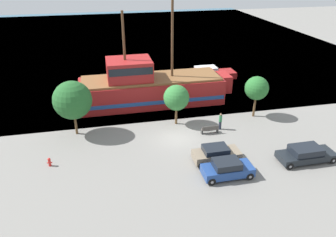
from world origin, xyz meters
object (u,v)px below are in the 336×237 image
(bench_promenade_east, at_px, (210,129))
(moored_boat_dockside, at_px, (209,74))
(pedestrian_walking_near, at_px, (220,121))
(parked_car_curb_front, at_px, (306,154))
(parked_car_curb_mid, at_px, (227,169))
(fire_hydrant, at_px, (49,162))
(pirate_ship, at_px, (149,87))
(parked_car_curb_rear, at_px, (216,154))

(bench_promenade_east, bearing_deg, moored_boat_dockside, 71.67)
(moored_boat_dockside, distance_m, pedestrian_walking_near, 15.69)
(parked_car_curb_front, xyz_separation_m, parked_car_curb_mid, (-7.41, -0.66, 0.05))
(fire_hydrant, bearing_deg, moored_boat_dockside, 42.18)
(parked_car_curb_front, bearing_deg, fire_hydrant, 169.58)
(parked_car_curb_front, relative_size, pedestrian_walking_near, 2.79)
(pirate_ship, xyz_separation_m, pedestrian_walking_near, (5.83, -8.24, -1.12))
(parked_car_curb_mid, height_order, pedestrian_walking_near, pedestrian_walking_near)
(fire_hydrant, bearing_deg, parked_car_curb_mid, -18.23)
(pedestrian_walking_near, bearing_deg, bench_promenade_east, -154.09)
(parked_car_curb_rear, relative_size, pedestrian_walking_near, 2.27)
(parked_car_curb_front, xyz_separation_m, pedestrian_walking_near, (-5.10, 7.04, 0.22))
(parked_car_curb_mid, distance_m, bench_promenade_east, 7.16)
(bench_promenade_east, bearing_deg, fire_hydrant, -170.56)
(moored_boat_dockside, xyz_separation_m, bench_promenade_east, (-5.23, -15.80, -0.20))
(pirate_ship, bearing_deg, pedestrian_walking_near, -54.71)
(parked_car_curb_front, height_order, parked_car_curb_rear, parked_car_curb_rear)
(bench_promenade_east, bearing_deg, parked_car_curb_rear, -103.10)
(parked_car_curb_mid, bearing_deg, bench_promenade_east, 81.77)
(pirate_ship, height_order, parked_car_curb_front, pirate_ship)
(pirate_ship, distance_m, fire_hydrant, 15.48)
(fire_hydrant, xyz_separation_m, bench_promenade_east, (14.96, 2.49, 0.03))
(pirate_ship, height_order, moored_boat_dockside, pirate_ship)
(parked_car_curb_front, relative_size, bench_promenade_east, 2.85)
(parked_car_curb_front, bearing_deg, parked_car_curb_rear, 168.07)
(parked_car_curb_rear, distance_m, pedestrian_walking_near, 5.96)
(pirate_ship, distance_m, parked_car_curb_rear, 14.17)
(parked_car_curb_front, xyz_separation_m, parked_car_curb_rear, (-7.51, 1.59, 0.03))
(parked_car_curb_front, bearing_deg, parked_car_curb_mid, -174.88)
(pirate_ship, relative_size, parked_car_curb_mid, 4.47)
(moored_boat_dockside, bearing_deg, pedestrian_walking_near, -104.58)
(parked_car_curb_rear, height_order, pedestrian_walking_near, pedestrian_walking_near)
(parked_car_curb_front, distance_m, fire_hydrant, 21.70)
(moored_boat_dockside, xyz_separation_m, parked_car_curb_mid, (-6.26, -22.88, 0.09))
(pedestrian_walking_near, bearing_deg, pirate_ship, 125.29)
(moored_boat_dockside, relative_size, parked_car_curb_rear, 1.87)
(parked_car_curb_front, bearing_deg, pedestrian_walking_near, 125.93)
(parked_car_curb_rear, height_order, fire_hydrant, parked_car_curb_rear)
(parked_car_curb_mid, relative_size, bench_promenade_east, 2.34)
(pirate_ship, relative_size, pedestrian_walking_near, 10.24)
(parked_car_curb_rear, relative_size, bench_promenade_east, 2.32)
(pirate_ship, distance_m, parked_car_curb_front, 18.83)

